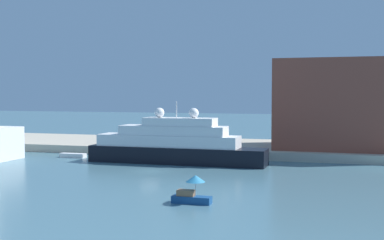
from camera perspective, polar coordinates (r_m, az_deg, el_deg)
ground at (r=73.56m, az=-4.66°, el=-5.65°), size 400.00×400.00×0.00m
quay_dock at (r=99.37m, az=1.25°, el=-2.96°), size 110.00×23.09×1.42m
large_yacht at (r=81.33m, az=-1.99°, el=-2.75°), size 28.29×4.90×9.74m
small_motorboat at (r=52.30m, az=0.02°, el=-7.84°), size 3.98×1.96×2.87m
work_barge at (r=91.05m, az=-12.97°, el=-3.82°), size 4.53×1.43×0.71m
harbor_building at (r=93.86m, az=16.06°, el=1.70°), size 21.76×15.92×15.35m
parked_car at (r=99.28m, az=-6.50°, el=-2.21°), size 4.09×1.76×1.46m
person_figure at (r=96.81m, az=-4.34°, el=-2.23°), size 0.36×0.36×1.74m
mooring_bollard at (r=87.90m, az=2.83°, el=-3.04°), size 0.42×0.42×0.75m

